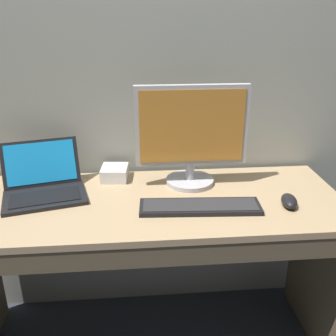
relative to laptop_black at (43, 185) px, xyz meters
The scene contains 7 objects.
back_wall 0.79m from the laptop_black, 30.21° to the left, with size 3.81×0.04×2.85m, color #9EA093.
desk 0.53m from the laptop_black, 13.27° to the right, with size 1.61×0.61×0.78m.
laptop_black is the anchor object (origin of this frame).
external_monitor 0.66m from the laptop_black, ahead, with size 0.48×0.21×0.45m.
wired_keyboard 0.67m from the laptop_black, 16.23° to the right, with size 0.48×0.16×0.02m.
computer_mouse 1.02m from the laptop_black, 10.86° to the right, with size 0.06×0.11×0.04m, color black.
external_drive_box 0.32m from the laptop_black, 24.98° to the left, with size 0.12×0.13×0.06m, color silver.
Camera 1 is at (-0.05, -1.43, 1.52)m, focal length 41.38 mm.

